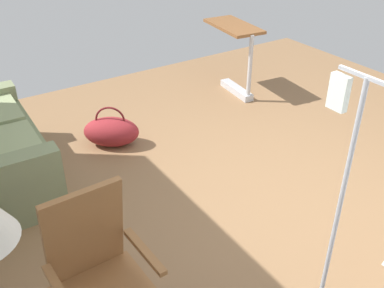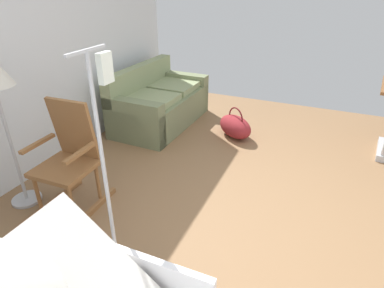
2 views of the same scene
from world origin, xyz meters
TOP-DOWN VIEW (x-y plane):
  - ground_plane at (0.00, 0.00)m, footprint 6.54×6.54m
  - rocking_chair at (-0.44, 1.69)m, footprint 0.78×0.52m
  - overbed_table at (2.01, -1.14)m, footprint 0.86×0.48m
  - duffel_bag at (1.63, 0.72)m, footprint 0.59×0.64m

SIDE VIEW (x-z plane):
  - ground_plane at x=0.00m, z-range 0.00..0.00m
  - duffel_bag at x=1.63m, z-range -0.06..0.37m
  - rocking_chair at x=-0.44m, z-range -0.02..1.03m
  - overbed_table at x=2.01m, z-range 0.11..0.95m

